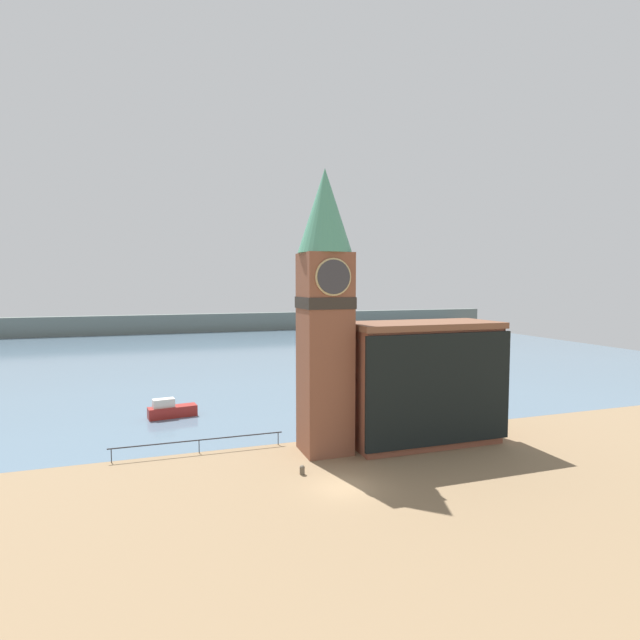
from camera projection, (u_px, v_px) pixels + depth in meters
name	position (u px, v px, depth m)	size (l,w,h in m)	color
ground_plane	(343.00, 487.00, 32.80)	(160.00, 160.00, 0.00)	#846B4C
water	(214.00, 351.00, 98.95)	(160.00, 120.00, 0.00)	slate
far_shoreline	(196.00, 323.00, 136.53)	(180.00, 3.00, 5.00)	slate
pier_railing	(199.00, 441.00, 39.30)	(13.43, 0.08, 1.09)	#232328
clock_tower	(325.00, 304.00, 38.98)	(4.25, 4.25, 22.23)	brown
pier_building	(423.00, 382.00, 41.82)	(12.88, 5.87, 10.18)	brown
boat_near	(171.00, 410.00, 49.93)	(4.86, 2.15, 1.93)	maroon
mooring_bollard_near	(302.00, 470.00, 34.97)	(0.37, 0.37, 0.66)	brown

